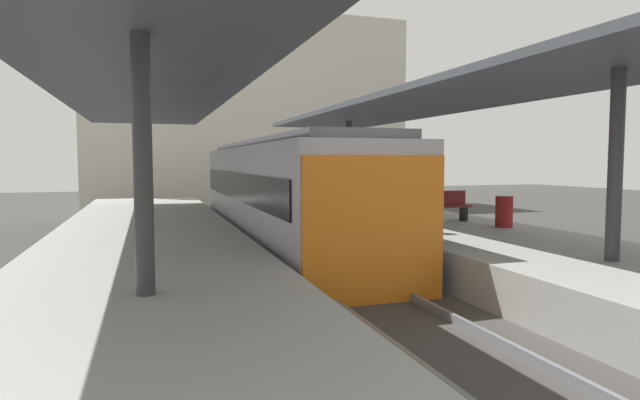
# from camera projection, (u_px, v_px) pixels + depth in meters

# --- Properties ---
(ground_plane) EXTENTS (80.00, 80.00, 0.00)m
(ground_plane) POSITION_uv_depth(u_px,v_px,m) (315.00, 275.00, 12.71)
(ground_plane) COLOR #383835
(platform_left) EXTENTS (4.40, 28.00, 1.00)m
(platform_left) POSITION_uv_depth(u_px,v_px,m) (147.00, 264.00, 11.51)
(platform_left) COLOR #9E9E99
(platform_left) RESTS_ON ground_plane
(platform_right) EXTENTS (4.40, 28.00, 1.00)m
(platform_right) POSITION_uv_depth(u_px,v_px,m) (455.00, 246.00, 13.84)
(platform_right) COLOR #9E9E99
(platform_right) RESTS_ON ground_plane
(track_ballast) EXTENTS (3.20, 28.00, 0.20)m
(track_ballast) POSITION_uv_depth(u_px,v_px,m) (315.00, 271.00, 12.71)
(track_ballast) COLOR #423F3D
(track_ballast) RESTS_ON ground_plane
(rail_near_side) EXTENTS (0.08, 28.00, 0.14)m
(rail_near_side) POSITION_uv_depth(u_px,v_px,m) (286.00, 266.00, 12.47)
(rail_near_side) COLOR slate
(rail_near_side) RESTS_ON track_ballast
(rail_far_side) EXTENTS (0.08, 28.00, 0.14)m
(rail_far_side) POSITION_uv_depth(u_px,v_px,m) (344.00, 262.00, 12.91)
(rail_far_side) COLOR slate
(rail_far_side) RESTS_ON track_ballast
(commuter_train) EXTENTS (2.78, 13.55, 3.10)m
(commuter_train) POSITION_uv_depth(u_px,v_px,m) (282.00, 195.00, 15.66)
(commuter_train) COLOR #ADADB2
(commuter_train) RESTS_ON track_ballast
(canopy_left) EXTENTS (4.18, 21.00, 3.45)m
(canopy_left) POSITION_uv_depth(u_px,v_px,m) (143.00, 92.00, 12.57)
(canopy_left) COLOR #333335
(canopy_left) RESTS_ON platform_left
(canopy_right) EXTENTS (4.18, 21.00, 3.43)m
(canopy_right) POSITION_uv_depth(u_px,v_px,m) (430.00, 104.00, 14.90)
(canopy_right) COLOR #333335
(canopy_right) RESTS_ON platform_right
(platform_bench) EXTENTS (1.40, 0.41, 0.86)m
(platform_bench) POSITION_uv_depth(u_px,v_px,m) (446.00, 205.00, 15.18)
(platform_bench) COLOR black
(platform_bench) RESTS_ON platform_right
(platform_sign) EXTENTS (0.90, 0.08, 2.21)m
(platform_sign) POSITION_uv_depth(u_px,v_px,m) (337.00, 164.00, 18.92)
(platform_sign) COLOR #262628
(platform_sign) RESTS_ON platform_right
(litter_bin) EXTENTS (0.44, 0.44, 0.80)m
(litter_bin) POSITION_uv_depth(u_px,v_px,m) (504.00, 212.00, 13.81)
(litter_bin) COLOR maroon
(litter_bin) RESTS_ON platform_right
(passenger_near_bench) EXTENTS (0.36, 0.36, 1.62)m
(passenger_near_bench) POSITION_uv_depth(u_px,v_px,m) (401.00, 185.00, 19.79)
(passenger_near_bench) COLOR #998460
(passenger_near_bench) RESTS_ON platform_right
(passenger_mid_platform) EXTENTS (0.36, 0.36, 1.79)m
(passenger_mid_platform) POSITION_uv_depth(u_px,v_px,m) (403.00, 193.00, 12.94)
(passenger_mid_platform) COLOR #7A337A
(passenger_mid_platform) RESTS_ON platform_right
(station_building_backdrop) EXTENTS (18.00, 6.00, 11.00)m
(station_building_backdrop) POSITION_uv_depth(u_px,v_px,m) (247.00, 114.00, 31.90)
(station_building_backdrop) COLOR beige
(station_building_backdrop) RESTS_ON ground_plane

